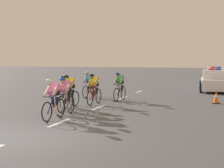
% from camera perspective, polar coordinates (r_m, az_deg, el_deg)
% --- Properties ---
extents(ground_plane, '(160.00, 160.00, 0.00)m').
position_cam_1_polar(ground_plane, '(10.09, -15.03, -8.73)').
color(ground_plane, '#4C4C51').
extents(lane_markings_centre, '(0.14, 17.60, 0.01)m').
position_cam_1_polar(lane_markings_centre, '(15.72, -2.26, -3.94)').
color(lane_markings_centre, white).
rests_on(lane_markings_centre, ground).
extents(cyclist_lead, '(0.42, 1.72, 1.56)m').
position_cam_1_polar(cyclist_lead, '(12.65, -9.84, -2.42)').
color(cyclist_lead, black).
rests_on(cyclist_lead, ground).
extents(cyclist_second, '(0.42, 1.72, 1.56)m').
position_cam_1_polar(cyclist_second, '(13.58, -7.84, -1.94)').
color(cyclist_second, black).
rests_on(cyclist_second, ground).
extents(cyclist_third, '(0.43, 1.72, 1.56)m').
position_cam_1_polar(cyclist_third, '(14.66, -7.89, -1.49)').
color(cyclist_third, black).
rests_on(cyclist_third, ground).
extents(cyclist_fourth, '(0.45, 1.72, 1.56)m').
position_cam_1_polar(cyclist_fourth, '(15.65, -7.16, -1.12)').
color(cyclist_fourth, black).
rests_on(cyclist_fourth, ground).
extents(cyclist_fifth, '(0.43, 1.72, 1.56)m').
position_cam_1_polar(cyclist_fifth, '(16.67, -3.03, -0.77)').
color(cyclist_fifth, black).
rests_on(cyclist_fifth, ground).
extents(cyclist_sixth, '(0.44, 1.72, 1.56)m').
position_cam_1_polar(cyclist_sixth, '(18.25, 1.29, -0.33)').
color(cyclist_sixth, black).
rests_on(cyclist_sixth, ground).
extents(cyclist_seventh, '(0.44, 1.72, 1.56)m').
position_cam_1_polar(cyclist_seventh, '(19.81, -3.87, 0.02)').
color(cyclist_seventh, black).
rests_on(cyclist_seventh, ground).
extents(police_car_nearest, '(2.22, 4.51, 1.59)m').
position_cam_1_polar(police_car_nearest, '(24.58, 16.88, 0.41)').
color(police_car_nearest, white).
rests_on(police_car_nearest, ground).
extents(police_car_second, '(2.00, 4.40, 1.59)m').
position_cam_1_polar(police_car_second, '(30.48, 17.10, 1.11)').
color(police_car_second, silver).
rests_on(police_car_second, ground).
extents(traffic_cone_near, '(0.36, 0.36, 0.64)m').
position_cam_1_polar(traffic_cone_near, '(17.81, 17.16, -2.17)').
color(traffic_cone_near, black).
rests_on(traffic_cone_near, ground).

